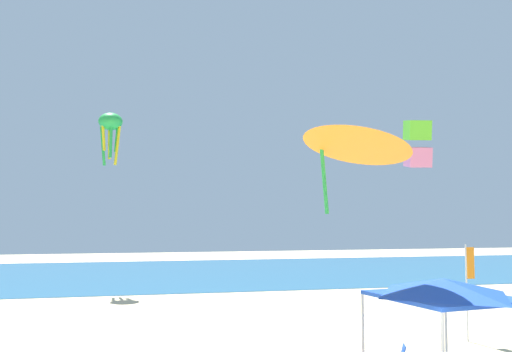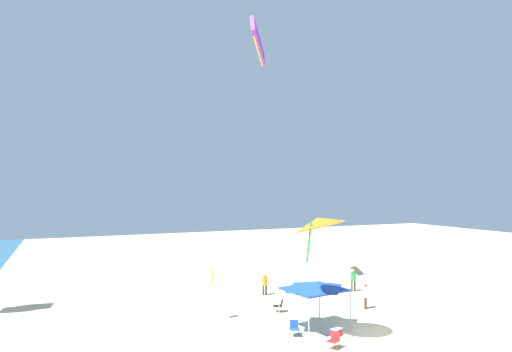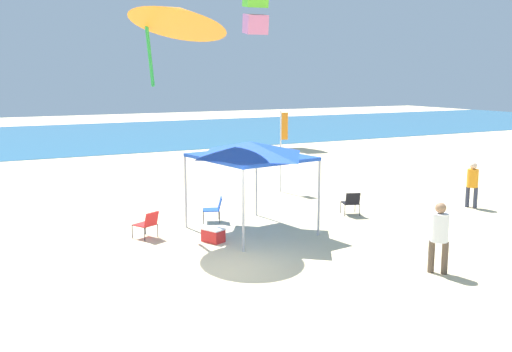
# 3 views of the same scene
# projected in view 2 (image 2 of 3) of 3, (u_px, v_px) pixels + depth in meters

# --- Properties ---
(ground) EXTENTS (120.00, 120.00, 0.10)m
(ground) POSITION_uv_depth(u_px,v_px,m) (381.00, 335.00, 24.38)
(ground) COLOR beige
(canopy_tent) EXTENTS (3.27, 3.60, 2.77)m
(canopy_tent) POSITION_uv_depth(u_px,v_px,m) (314.00, 286.00, 25.36)
(canopy_tent) COLOR #B7B7BC
(canopy_tent) RESTS_ON ground
(folding_chair_facing_ocean) EXTENTS (0.74, 0.79, 0.82)m
(folding_chair_facing_ocean) POSITION_uv_depth(u_px,v_px,m) (334.00, 339.00, 22.24)
(folding_chair_facing_ocean) COLOR black
(folding_chair_facing_ocean) RESTS_ON ground
(folding_chair_right_of_tent) EXTENTS (0.70, 0.76, 0.82)m
(folding_chair_right_of_tent) POSITION_uv_depth(u_px,v_px,m) (279.00, 305.00, 28.84)
(folding_chair_right_of_tent) COLOR black
(folding_chair_right_of_tent) RESTS_ON ground
(folding_chair_near_cooler) EXTENTS (0.77, 0.71, 0.82)m
(folding_chair_near_cooler) POSITION_uv_depth(u_px,v_px,m) (294.00, 327.00, 24.18)
(folding_chair_near_cooler) COLOR black
(folding_chair_near_cooler) RESTS_ON ground
(cooler_box) EXTENTS (0.63, 0.73, 0.40)m
(cooler_box) POSITION_uv_depth(u_px,v_px,m) (336.00, 332.00, 24.15)
(cooler_box) COLOR red
(cooler_box) RESTS_ON ground
(banner_flag) EXTENTS (0.36, 0.06, 3.35)m
(banner_flag) POSITION_uv_depth(u_px,v_px,m) (213.00, 288.00, 26.94)
(banner_flag) COLOR silver
(banner_flag) RESTS_ON ground
(person_kite_handler) EXTENTS (0.42, 0.47, 1.77)m
(person_kite_handler) POSITION_uv_depth(u_px,v_px,m) (353.00, 278.00, 34.68)
(person_kite_handler) COLOR brown
(person_kite_handler) RESTS_ON ground
(person_beachcomber) EXTENTS (0.41, 0.41, 1.74)m
(person_beachcomber) POSITION_uv_depth(u_px,v_px,m) (365.00, 294.00, 29.62)
(person_beachcomber) COLOR brown
(person_beachcomber) RESTS_ON ground
(person_far_stroller) EXTENTS (0.39, 0.43, 1.65)m
(person_far_stroller) POSITION_uv_depth(u_px,v_px,m) (265.00, 282.00, 33.46)
(person_far_stroller) COLOR #33384C
(person_far_stroller) RESTS_ON ground
(kite_parafoil_purple) EXTENTS (4.53, 3.12, 3.12)m
(kite_parafoil_purple) POSITION_uv_depth(u_px,v_px,m) (258.00, 43.00, 37.33)
(kite_parafoil_purple) COLOR purple
(kite_delta_orange) EXTENTS (3.94, 3.93, 2.65)m
(kite_delta_orange) POSITION_uv_depth(u_px,v_px,m) (319.00, 222.00, 23.42)
(kite_delta_orange) COLOR orange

